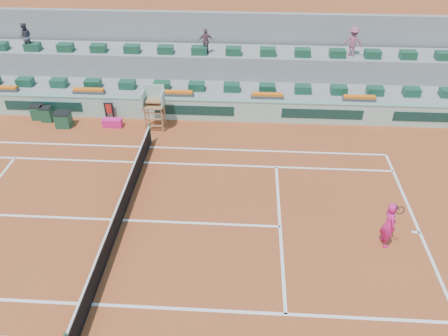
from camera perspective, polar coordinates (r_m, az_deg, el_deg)
The scene contains 20 objects.
ground at distance 18.36m, azimuth -13.13°, elevation -6.65°, with size 90.00×90.00×0.00m, color #9E421E.
seating_tier_lower at distance 26.73m, azimuth -7.64°, elevation 9.87°, with size 36.00×4.00×1.20m, color gray.
seating_tier_upper at distance 27.87m, azimuth -7.19°, elevation 12.60°, with size 36.00×2.40×2.60m, color gray.
stadium_back_wall at distance 29.01m, azimuth -6.80°, elevation 15.48°, with size 36.00×0.40×4.40m, color gray.
player_bag at distance 24.68m, azimuth -14.37°, elevation 5.75°, with size 1.03×0.46×0.46m, color #F21F81.
spectator_left at distance 29.28m, azimuth -24.51°, elevation 15.34°, with size 0.79×0.62×1.63m, color #474652.
spectator_mid at distance 26.40m, azimuth -2.36°, elevation 16.23°, with size 0.85×0.35×1.45m, color #7E5460.
spectator_right at distance 27.01m, azimuth 16.51°, elevation 15.56°, with size 1.08×0.62×1.67m, color #A35165.
court_lines at distance 18.36m, azimuth -13.13°, elevation -6.64°, with size 23.89×11.09×0.01m.
tennis_net at distance 18.02m, azimuth -13.35°, elevation -5.41°, with size 0.10×11.97×1.10m.
advertising_hoarding at distance 24.78m, azimuth -8.45°, elevation 7.72°, with size 36.00×0.34×1.26m.
umpire_chair at distance 23.50m, azimuth -9.14°, elevation 8.53°, with size 1.10×0.90×2.40m.
seat_row_lower at distance 25.58m, azimuth -8.13°, elevation 10.64°, with size 32.90×0.60×0.44m.
seat_row_upper at distance 26.77m, azimuth -7.65°, elevation 15.09°, with size 32.90×0.60×0.44m.
flower_planters at distance 25.25m, azimuth -11.82°, elevation 9.67°, with size 26.80×0.36×0.28m.
drink_cooler_a at distance 25.40m, azimuth -20.25°, elevation 5.98°, with size 0.82×0.71×0.84m.
drink_cooler_b at distance 26.30m, azimuth -22.17°, elevation 6.55°, with size 0.63×0.55×0.84m.
drink_cooler_c at distance 26.71m, azimuth -23.11°, elevation 6.76°, with size 0.71×0.62×0.84m.
towel_rack at distance 25.23m, azimuth -14.78°, elevation 7.34°, with size 0.53×0.09×1.03m.
tennis_player at distance 17.38m, azimuth 20.74°, elevation -6.89°, with size 0.57×0.95×2.28m.
Camera 1 is at (4.93, -12.93, 12.07)m, focal length 35.00 mm.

